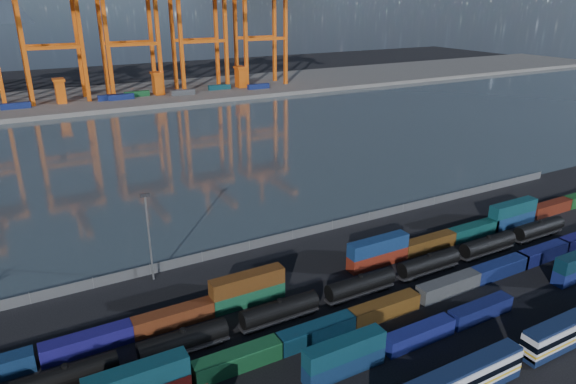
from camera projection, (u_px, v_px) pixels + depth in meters
ground at (376, 305)px, 84.98m from camera, size 700.00×700.00×0.00m
harbor_water at (179, 150)px, 170.78m from camera, size 700.00×700.00×0.00m
far_quay at (113, 97)px, 256.22m from camera, size 700.00×70.00×2.00m
container_row_south at (494, 301)px, 82.13m from camera, size 140.02×2.45×5.23m
container_row_mid at (336, 324)px, 77.10m from camera, size 128.53×2.59×5.53m
container_row_north at (383, 254)px, 97.52m from camera, size 141.74×2.58×5.51m
tanker_string at (322, 297)px, 83.31m from camera, size 121.78×2.85×4.08m
waterfront_fence at (293, 235)px, 107.50m from camera, size 160.12×0.12×2.20m
yard_light_mast at (149, 233)px, 89.31m from camera, size 1.60×0.40×16.60m
gantry_cranes at (88, 8)px, 232.21m from camera, size 202.06×51.95×70.35m
quay_containers at (95, 99)px, 238.54m from camera, size 172.58×10.99×2.60m
straddle_carriers at (111, 86)px, 244.49m from camera, size 140.00×7.00×11.10m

